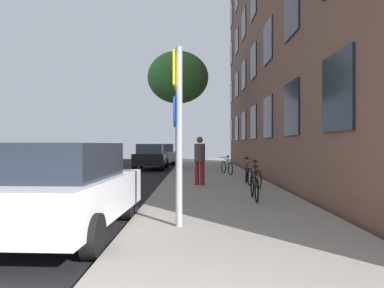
% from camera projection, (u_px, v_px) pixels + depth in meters
% --- Properties ---
extents(ground_plane, '(41.80, 41.80, 0.00)m').
position_uv_depth(ground_plane, '(140.00, 177.00, 17.14)').
color(ground_plane, '#332D28').
extents(road_asphalt, '(7.00, 38.00, 0.01)m').
position_uv_depth(road_asphalt, '(98.00, 177.00, 17.15)').
color(road_asphalt, black).
rests_on(road_asphalt, ground).
extents(sidewalk, '(4.20, 38.00, 0.12)m').
position_uv_depth(sidewalk, '(211.00, 176.00, 17.12)').
color(sidewalk, gray).
rests_on(sidewalk, ground).
extents(sign_post, '(0.16, 0.60, 3.25)m').
position_uv_depth(sign_post, '(178.00, 123.00, 6.30)').
color(sign_post, gray).
rests_on(sign_post, sidewalk).
extents(traffic_light, '(0.43, 0.24, 3.77)m').
position_uv_depth(traffic_light, '(179.00, 126.00, 21.27)').
color(traffic_light, black).
rests_on(traffic_light, sidewalk).
extents(tree_near, '(3.66, 3.66, 7.07)m').
position_uv_depth(tree_near, '(178.00, 78.00, 20.97)').
color(tree_near, brown).
rests_on(tree_near, sidewalk).
extents(bicycle_0, '(0.42, 1.68, 0.94)m').
position_uv_depth(bicycle_0, '(254.00, 186.00, 9.26)').
color(bicycle_0, black).
rests_on(bicycle_0, sidewalk).
extents(bicycle_1, '(0.42, 1.61, 0.94)m').
position_uv_depth(bicycle_1, '(254.00, 177.00, 12.04)').
color(bicycle_1, black).
rests_on(bicycle_1, sidewalk).
extents(bicycle_2, '(0.51, 1.66, 0.97)m').
position_uv_depth(bicycle_2, '(247.00, 172.00, 13.67)').
color(bicycle_2, black).
rests_on(bicycle_2, sidewalk).
extents(bicycle_3, '(0.49, 1.64, 0.95)m').
position_uv_depth(bicycle_3, '(247.00, 170.00, 15.09)').
color(bicycle_3, black).
rests_on(bicycle_3, sidewalk).
extents(bicycle_4, '(0.54, 1.63, 0.93)m').
position_uv_depth(bicycle_4, '(227.00, 167.00, 17.12)').
color(bicycle_4, black).
rests_on(bicycle_4, sidewalk).
extents(pedestrian_0, '(0.40, 0.40, 1.77)m').
position_uv_depth(pedestrian_0, '(200.00, 157.00, 12.74)').
color(pedestrian_0, maroon).
rests_on(pedestrian_0, sidewalk).
extents(car_0, '(2.06, 4.03, 1.62)m').
position_uv_depth(car_0, '(64.00, 188.00, 6.03)').
color(car_0, silver).
rests_on(car_0, road_asphalt).
extents(car_1, '(1.91, 4.25, 1.62)m').
position_uv_depth(car_1, '(151.00, 156.00, 22.07)').
color(car_1, black).
rests_on(car_1, road_asphalt).
extents(car_2, '(2.01, 4.44, 1.62)m').
position_uv_depth(car_2, '(164.00, 154.00, 27.75)').
color(car_2, silver).
rests_on(car_2, road_asphalt).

